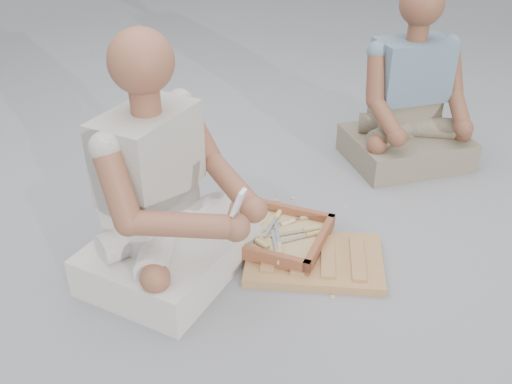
% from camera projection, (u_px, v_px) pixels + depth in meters
% --- Properties ---
extents(ground, '(60.00, 60.00, 0.00)m').
position_uv_depth(ground, '(254.00, 272.00, 2.30)').
color(ground, gray).
rests_on(ground, ground).
extents(carved_panel, '(0.58, 0.40, 0.04)m').
position_uv_depth(carved_panel, '(314.00, 260.00, 2.34)').
color(carved_panel, olive).
rests_on(carved_panel, ground).
extents(tool_tray, '(0.55, 0.47, 0.06)m').
position_uv_depth(tool_tray, '(269.00, 233.00, 2.44)').
color(tool_tray, brown).
rests_on(tool_tray, carved_panel).
extents(chisel_0, '(0.08, 0.22, 0.02)m').
position_uv_depth(chisel_0, '(278.00, 254.00, 2.29)').
color(chisel_0, silver).
rests_on(chisel_0, tool_tray).
extents(chisel_1, '(0.21, 0.11, 0.02)m').
position_uv_depth(chisel_1, '(306.00, 230.00, 2.44)').
color(chisel_1, silver).
rests_on(chisel_1, tool_tray).
extents(chisel_2, '(0.18, 0.15, 0.02)m').
position_uv_depth(chisel_2, '(259.00, 242.00, 2.36)').
color(chisel_2, silver).
rests_on(chisel_2, tool_tray).
extents(chisel_3, '(0.20, 0.12, 0.02)m').
position_uv_depth(chisel_3, '(303.00, 219.00, 2.52)').
color(chisel_3, silver).
rests_on(chisel_3, tool_tray).
extents(chisel_4, '(0.18, 0.15, 0.02)m').
position_uv_depth(chisel_4, '(284.00, 224.00, 2.49)').
color(chisel_4, silver).
rests_on(chisel_4, tool_tray).
extents(chisel_5, '(0.07, 0.22, 0.02)m').
position_uv_depth(chisel_5, '(279.00, 246.00, 2.34)').
color(chisel_5, silver).
rests_on(chisel_5, tool_tray).
extents(chisel_6, '(0.12, 0.20, 0.02)m').
position_uv_depth(chisel_6, '(254.00, 227.00, 2.46)').
color(chisel_6, silver).
rests_on(chisel_6, tool_tray).
extents(chisel_7, '(0.06, 0.22, 0.02)m').
position_uv_depth(chisel_7, '(277.00, 216.00, 2.53)').
color(chisel_7, silver).
rests_on(chisel_7, tool_tray).
extents(chisel_8, '(0.20, 0.13, 0.02)m').
position_uv_depth(chisel_8, '(309.00, 235.00, 2.41)').
color(chisel_8, silver).
rests_on(chisel_8, tool_tray).
extents(wood_chip_0, '(0.02, 0.02, 0.00)m').
position_uv_depth(wood_chip_0, '(218.00, 219.00, 2.63)').
color(wood_chip_0, '#D1B87B').
rests_on(wood_chip_0, ground).
extents(wood_chip_1, '(0.02, 0.02, 0.00)m').
position_uv_depth(wood_chip_1, '(277.00, 200.00, 2.77)').
color(wood_chip_1, '#D1B87B').
rests_on(wood_chip_1, ground).
extents(wood_chip_2, '(0.02, 0.02, 0.00)m').
position_uv_depth(wood_chip_2, '(311.00, 238.00, 2.50)').
color(wood_chip_2, '#D1B87B').
rests_on(wood_chip_2, ground).
extents(wood_chip_3, '(0.02, 0.02, 0.00)m').
position_uv_depth(wood_chip_3, '(346.00, 207.00, 2.72)').
color(wood_chip_3, '#D1B87B').
rests_on(wood_chip_3, ground).
extents(wood_chip_4, '(0.02, 0.02, 0.00)m').
position_uv_depth(wood_chip_4, '(333.00, 297.00, 2.17)').
color(wood_chip_4, '#D1B87B').
rests_on(wood_chip_4, ground).
extents(wood_chip_5, '(0.02, 0.02, 0.00)m').
position_uv_depth(wood_chip_5, '(321.00, 225.00, 2.59)').
color(wood_chip_5, '#D1B87B').
rests_on(wood_chip_5, ground).
extents(wood_chip_6, '(0.02, 0.02, 0.00)m').
position_uv_depth(wood_chip_6, '(226.00, 217.00, 2.65)').
color(wood_chip_6, '#D1B87B').
rests_on(wood_chip_6, ground).
extents(wood_chip_7, '(0.02, 0.02, 0.00)m').
position_uv_depth(wood_chip_7, '(261.00, 203.00, 2.75)').
color(wood_chip_7, '#D1B87B').
rests_on(wood_chip_7, ground).
extents(wood_chip_8, '(0.02, 0.02, 0.00)m').
position_uv_depth(wood_chip_8, '(322.00, 235.00, 2.52)').
color(wood_chip_8, '#D1B87B').
rests_on(wood_chip_8, ground).
extents(wood_chip_9, '(0.02, 0.02, 0.00)m').
position_uv_depth(wood_chip_9, '(275.00, 226.00, 2.58)').
color(wood_chip_9, '#D1B87B').
rests_on(wood_chip_9, ground).
extents(wood_chip_10, '(0.02, 0.02, 0.00)m').
position_uv_depth(wood_chip_10, '(292.00, 198.00, 2.79)').
color(wood_chip_10, '#D1B87B').
rests_on(wood_chip_10, ground).
extents(wood_chip_11, '(0.02, 0.02, 0.00)m').
position_uv_depth(wood_chip_11, '(242.00, 249.00, 2.43)').
color(wood_chip_11, '#D1B87B').
rests_on(wood_chip_11, ground).
extents(wood_chip_12, '(0.02, 0.02, 0.00)m').
position_uv_depth(wood_chip_12, '(248.00, 267.00, 2.33)').
color(wood_chip_12, '#D1B87B').
rests_on(wood_chip_12, ground).
extents(wood_chip_13, '(0.02, 0.02, 0.00)m').
position_uv_depth(wood_chip_13, '(324.00, 248.00, 2.44)').
color(wood_chip_13, '#D1B87B').
rests_on(wood_chip_13, ground).
extents(craftsman, '(0.73, 0.75, 0.98)m').
position_uv_depth(craftsman, '(164.00, 200.00, 2.15)').
color(craftsman, silver).
rests_on(craftsman, ground).
extents(companion, '(0.75, 0.69, 0.94)m').
position_uv_depth(companion, '(410.00, 106.00, 2.98)').
color(companion, '#7F715B').
rests_on(companion, ground).
extents(mobile_phone, '(0.06, 0.05, 0.10)m').
position_uv_depth(mobile_phone, '(238.00, 202.00, 1.90)').
color(mobile_phone, white).
rests_on(mobile_phone, craftsman).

